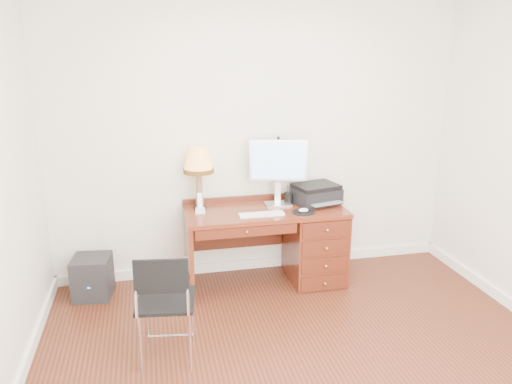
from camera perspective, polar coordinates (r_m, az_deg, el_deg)
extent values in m
plane|color=#3C190D|center=(3.82, 6.17, -19.31)|extent=(4.00, 4.00, 0.00)
plane|color=silver|center=(4.88, 0.14, 6.00)|extent=(4.00, 0.00, 4.00)
cube|color=white|center=(5.25, 0.16, -8.12)|extent=(4.00, 0.03, 0.10)
cube|color=maroon|center=(4.70, 1.07, -2.23)|extent=(1.50, 0.65, 0.04)
cube|color=maroon|center=(4.96, 6.71, -5.93)|extent=(0.50, 0.61, 0.71)
cube|color=maroon|center=(4.72, -7.66, -7.13)|extent=(0.04, 0.61, 0.71)
cube|color=#521E10|center=(5.01, -2.41, -4.28)|extent=(0.96, 0.03, 0.39)
cube|color=#521E10|center=(4.39, -1.06, -4.54)|extent=(0.91, 0.03, 0.09)
sphere|color=#BF8C3F|center=(4.67, 8.04, -7.42)|extent=(0.03, 0.03, 0.03)
cube|color=silver|center=(4.83, 2.51, -1.37)|extent=(0.27, 0.22, 0.02)
cube|color=silver|center=(4.84, 2.36, 0.03)|extent=(0.06, 0.04, 0.20)
cube|color=silver|center=(4.74, 2.47, 3.67)|extent=(0.55, 0.15, 0.40)
cube|color=#4C8CF2|center=(4.72, 2.54, 3.61)|extent=(0.50, 0.11, 0.35)
cube|color=white|center=(4.53, 0.64, -2.57)|extent=(0.41, 0.12, 0.02)
cylinder|color=black|center=(4.62, 5.44, -2.32)|extent=(0.21, 0.21, 0.01)
ellipsoid|color=white|center=(4.61, 5.45, -2.08)|extent=(0.09, 0.06, 0.04)
cube|color=black|center=(4.90, 6.84, -0.39)|extent=(0.49, 0.42, 0.15)
cube|color=black|center=(4.87, 6.88, 0.67)|extent=(0.47, 0.40, 0.04)
cylinder|color=black|center=(4.75, -6.43, -1.71)|extent=(0.12, 0.12, 0.02)
cone|color=olive|center=(4.70, -6.50, 0.42)|extent=(0.08, 0.08, 0.35)
cone|color=#FFA950|center=(4.63, -6.61, 3.77)|extent=(0.28, 0.28, 0.22)
cylinder|color=#593814|center=(4.66, -6.57, 2.47)|extent=(0.29, 0.29, 0.04)
cube|color=white|center=(4.62, -6.39, -2.13)|extent=(0.09, 0.09, 0.04)
cube|color=white|center=(4.59, -6.43, -1.04)|extent=(0.05, 0.06, 0.15)
cylinder|color=black|center=(4.87, 3.75, -0.67)|extent=(0.09, 0.09, 0.11)
cube|color=black|center=(3.74, -10.25, -12.12)|extent=(0.46, 0.46, 0.03)
cube|color=black|center=(3.44, -10.34, -9.45)|extent=(0.37, 0.08, 0.24)
cylinder|color=silver|center=(4.00, -12.74, -14.00)|extent=(0.02, 0.02, 0.46)
cylinder|color=silver|center=(4.01, -7.65, -13.67)|extent=(0.02, 0.02, 0.46)
cylinder|color=silver|center=(3.71, -12.73, -16.67)|extent=(0.02, 0.02, 0.46)
cylinder|color=silver|center=(3.71, -7.16, -16.31)|extent=(0.02, 0.02, 0.46)
cylinder|color=silver|center=(3.47, -13.17, -10.83)|extent=(0.02, 0.02, 0.41)
cylinder|color=silver|center=(3.48, -7.38, -10.46)|extent=(0.02, 0.02, 0.41)
cube|color=black|center=(4.87, -18.18, -9.20)|extent=(0.37, 0.37, 0.38)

